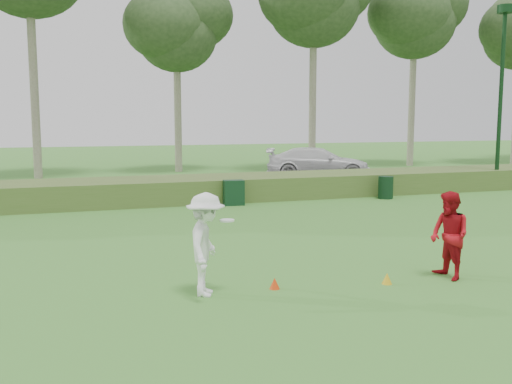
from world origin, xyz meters
name	(u,v)px	position (x,y,z in m)	size (l,w,h in m)	color
ground	(321,281)	(0.00, 0.00, 0.00)	(120.00, 120.00, 0.00)	#327727
reed_strip	(191,189)	(0.00, 12.00, 0.45)	(80.00, 3.00, 0.90)	#446127
park_road	(168,186)	(0.00, 17.00, 0.03)	(80.00, 6.00, 0.06)	#2D2D2D
lamp_post	(502,65)	(14.00, 11.00, 5.59)	(0.70, 0.70, 8.18)	black
tree_4	(176,27)	(2.00, 24.50, 8.59)	(6.24, 6.24, 11.50)	gray
tree_6	(415,15)	(18.00, 23.80, 10.10)	(7.02, 7.02, 13.50)	gray
player_white	(206,244)	(-2.36, -0.11, 0.94)	(1.11, 1.39, 1.88)	white
player_red	(450,236)	(2.50, -0.63, 0.88)	(0.86, 0.67, 1.76)	#AD0E18
cone_orange	(275,283)	(-1.05, -0.17, 0.11)	(0.20, 0.20, 0.22)	red
cone_yellow	(387,278)	(1.13, -0.57, 0.11)	(0.20, 0.20, 0.22)	gold
utility_cabinet	(234,193)	(1.25, 10.24, 0.47)	(0.75, 0.47, 0.94)	#10321C
trash_bin	(386,187)	(7.56, 9.95, 0.45)	(0.60, 0.60, 0.90)	black
car_right	(318,163)	(8.31, 17.96, 0.86)	(2.25, 5.55, 1.61)	silver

